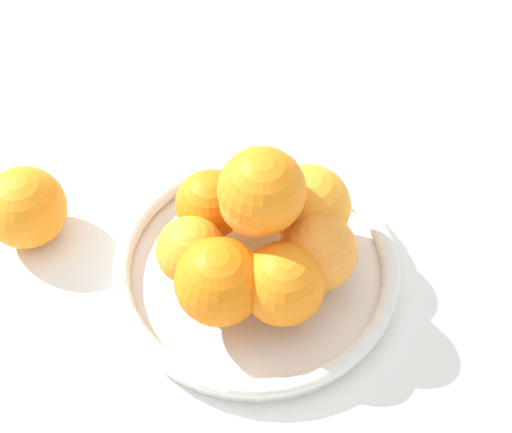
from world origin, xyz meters
TOP-DOWN VIEW (x-y plane):
  - ground_plane at (0.00, 0.00)m, footprint 4.00×4.00m
  - fruit_bowl at (0.00, 0.00)m, footprint 0.28×0.28m
  - orange_pile at (-0.00, 0.01)m, footprint 0.20×0.19m
  - stray_orange at (0.12, -0.20)m, footprint 0.08×0.08m

SIDE VIEW (x-z plane):
  - ground_plane at x=0.00m, z-range 0.00..0.00m
  - fruit_bowl at x=0.00m, z-range 0.00..0.03m
  - stray_orange at x=0.12m, z-range 0.00..0.08m
  - orange_pile at x=0.00m, z-range 0.01..0.15m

